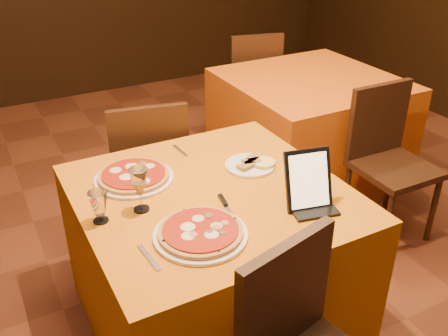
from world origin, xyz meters
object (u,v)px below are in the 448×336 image
side_table (308,128)px  tablet (308,179)px  water_glass (99,207)px  wine_glass (140,190)px  main_table (212,261)px  chair_side_far (249,84)px  pizza_near (201,233)px  chair_main_far (147,168)px  chair_side_near (395,168)px  pizza_far (134,177)px

side_table → tablet: 1.68m
water_glass → tablet: size_ratio=0.53×
tablet → wine_glass: bearing=167.3°
main_table → chair_side_far: 2.23m
chair_side_far → pizza_near: bearing=69.0°
chair_main_far → chair_side_near: same height
side_table → water_glass: size_ratio=8.46×
chair_main_far → wine_glass: wine_glass is taller
chair_side_near → tablet: bearing=-155.5°
pizza_near → wine_glass: size_ratio=1.85×
pizza_near → water_glass: water_glass is taller
main_table → pizza_near: 0.50m
water_glass → pizza_far: bearing=48.1°
chair_side_far → pizza_far: size_ratio=2.61×
main_table → side_table: 1.62m
pizza_far → tablet: (0.55, -0.52, 0.10)m
side_table → pizza_near: (-1.46, -1.26, 0.39)m
pizza_far → water_glass: (-0.22, -0.24, 0.05)m
chair_main_far → pizza_near: 1.16m
chair_side_far → chair_side_near: bearing=103.8°
main_table → side_table: same height
chair_side_far → pizza_far: bearing=59.6°
pizza_near → wine_glass: wine_glass is taller
side_table → pizza_far: (-1.53, -0.75, 0.39)m
main_table → chair_side_far: chair_side_far is taller
chair_side_far → tablet: (-0.99, -2.10, 0.41)m
pizza_far → chair_side_far: bearing=45.8°
pizza_near → tablet: tablet is taller
main_table → tablet: tablet is taller
side_table → tablet: size_ratio=4.51×
wine_glass → chair_side_near: bearing=5.4°
pizza_far → main_table: bearing=-43.8°
main_table → chair_side_near: bearing=7.0°
tablet → side_table: bearing=64.5°
pizza_near → chair_side_far: bearing=55.2°
main_table → chair_main_far: bearing=90.0°
side_table → pizza_far: pizza_far is taller
main_table → tablet: (0.29, -0.28, 0.49)m
chair_side_near → wine_glass: size_ratio=4.79×
chair_main_far → chair_side_near: bearing=163.5°
main_table → wine_glass: (-0.31, 0.01, 0.47)m
chair_side_near → water_glass: chair_side_near is taller
chair_side_near → wine_glass: bearing=-173.7°
wine_glass → tablet: 0.66m
chair_main_far → chair_side_near: 1.45m
main_table → pizza_near: size_ratio=3.13×
chair_side_far → side_table: bearing=103.8°
chair_main_far → side_table: bearing=-161.4°
water_glass → tablet: tablet is taller
chair_side_far → tablet: size_ratio=3.73×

